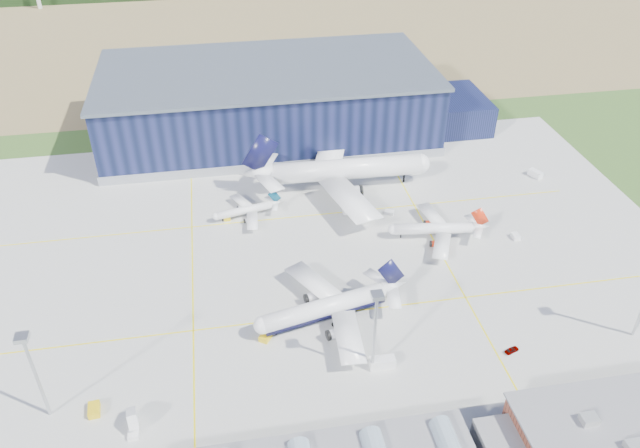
{
  "coord_description": "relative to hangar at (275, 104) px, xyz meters",
  "views": [
    {
      "loc": [
        -18.76,
        -124.3,
        107.92
      ],
      "look_at": [
        6.28,
        17.07,
        8.98
      ],
      "focal_mm": 35.0,
      "sensor_mm": 36.0,
      "label": 1
    }
  ],
  "objects": [
    {
      "name": "farmland",
      "position": [
        -2.81,
        125.2,
        -11.62
      ],
      "size": [
        600.0,
        220.0,
        0.01
      ],
      "primitive_type": "cube",
      "color": "#94784F",
      "rests_on": "ground"
    },
    {
      "name": "gse_tug_a",
      "position": [
        -53.62,
        -125.97,
        -10.81
      ],
      "size": [
        2.7,
        4.06,
        1.61
      ],
      "primitive_type": "cube",
      "rotation": [
        0.0,
        0.0,
        0.09
      ],
      "color": "gold",
      "rests_on": "ground"
    },
    {
      "name": "apron",
      "position": [
        -2.81,
        -84.8,
        -11.59
      ],
      "size": [
        220.0,
        160.0,
        0.08
      ],
      "color": "#A8A9A3",
      "rests_on": "ground"
    },
    {
      "name": "car_a",
      "position": [
        40.88,
        -124.95,
        -11.0
      ],
      "size": [
        3.92,
        2.61,
        1.24
      ],
      "primitive_type": "imported",
      "rotation": [
        0.0,
        0.0,
        1.92
      ],
      "color": "#99999E",
      "rests_on": "ground"
    },
    {
      "name": "hangar",
      "position": [
        0.0,
        0.0,
        0.0
      ],
      "size": [
        145.0,
        62.0,
        26.1
      ],
      "color": "black",
      "rests_on": "ground"
    },
    {
      "name": "light_mast_west",
      "position": [
        -62.81,
        -124.8,
        3.82
      ],
      "size": [
        2.6,
        2.6,
        23.0
      ],
      "color": "#B1B4B8",
      "rests_on": "ground"
    },
    {
      "name": "gse_tug_b",
      "position": [
        -15.6,
        -110.67,
        -10.89
      ],
      "size": [
        3.74,
        4.05,
        1.46
      ],
      "primitive_type": "cube",
      "rotation": [
        0.0,
        0.0,
        -0.59
      ],
      "color": "gold",
      "rests_on": "ground"
    },
    {
      "name": "airstair",
      "position": [
        -45.09,
        -131.11,
        -10.04
      ],
      "size": [
        2.85,
        5.22,
        3.16
      ],
      "primitive_type": "cube",
      "rotation": [
        0.0,
        0.0,
        0.19
      ],
      "color": "white",
      "rests_on": "ground"
    },
    {
      "name": "car_b",
      "position": [
        44.99,
        -142.8,
        -10.98
      ],
      "size": [
        3.93,
        1.57,
        1.27
      ],
      "primitive_type": "imported",
      "rotation": [
        0.0,
        0.0,
        1.51
      ],
      "color": "#99999E",
      "rests_on": "ground"
    },
    {
      "name": "gse_van_b",
      "position": [
        83.43,
        -49.46,
        -10.49
      ],
      "size": [
        3.99,
        5.41,
        2.25
      ],
      "primitive_type": "cube",
      "rotation": [
        0.0,
        0.0,
        0.4
      ],
      "color": "white",
      "rests_on": "ground"
    },
    {
      "name": "airliner_widebody",
      "position": [
        18.04,
        -44.69,
        -1.26
      ],
      "size": [
        65.26,
        63.91,
        20.71
      ],
      "primitive_type": null,
      "rotation": [
        0.0,
        0.0,
        -0.03
      ],
      "color": "white",
      "rests_on": "ground"
    },
    {
      "name": "airliner_red",
      "position": [
        37.32,
        -77.56,
        -6.7
      ],
      "size": [
        34.07,
        33.51,
        9.83
      ],
      "primitive_type": null,
      "rotation": [
        0.0,
        0.0,
        3.0
      ],
      "color": "white",
      "rests_on": "ground"
    },
    {
      "name": "gse_tug_c",
      "position": [
        -22.04,
        -57.13,
        -10.93
      ],
      "size": [
        2.03,
        3.18,
        1.37
      ],
      "primitive_type": "cube",
      "rotation": [
        0.0,
        0.0,
        0.02
      ],
      "color": "gold",
      "rests_on": "ground"
    },
    {
      "name": "ops_building",
      "position": [
        52.2,
        -154.81,
        -6.82
      ],
      "size": [
        46.0,
        23.0,
        10.9
      ],
      "color": "brown",
      "rests_on": "ground"
    },
    {
      "name": "airliner_navy",
      "position": [
        -0.46,
        -106.8,
        -4.91
      ],
      "size": [
        49.04,
        48.36,
        13.41
      ],
      "primitive_type": null,
      "rotation": [
        0.0,
        0.0,
        3.37
      ],
      "color": "white",
      "rests_on": "ground"
    },
    {
      "name": "airliner_regional",
      "position": [
        -16.52,
        -56.89,
        -7.94
      ],
      "size": [
        26.57,
        26.2,
        7.34
      ],
      "primitive_type": null,
      "rotation": [
        0.0,
        0.0,
        3.35
      ],
      "color": "white",
      "rests_on": "ground"
    },
    {
      "name": "gse_cart_a",
      "position": [
        61.34,
        -82.23,
        -10.96
      ],
      "size": [
        2.05,
        3.06,
        1.32
      ],
      "primitive_type": "cube",
      "rotation": [
        0.0,
        0.0,
        -0.01
      ],
      "color": "white",
      "rests_on": "ground"
    },
    {
      "name": "light_mast_center",
      "position": [
        7.19,
        -124.8,
        3.82
      ],
      "size": [
        2.6,
        2.6,
        23.0
      ],
      "color": "#B1B4B8",
      "rests_on": "ground"
    },
    {
      "name": "gse_cart_b",
      "position": [
        28.0,
        -63.34,
        -11.0
      ],
      "size": [
        3.42,
        3.02,
        1.24
      ],
      "primitive_type": "cube",
      "rotation": [
        0.0,
        0.0,
        1.09
      ],
      "color": "white",
      "rests_on": "ground"
    },
    {
      "name": "gse_van_a",
      "position": [
        9.7,
        -124.09,
        -10.34
      ],
      "size": [
        5.94,
        2.77,
        2.55
      ],
      "primitive_type": "cube",
      "rotation": [
        0.0,
        0.0,
        1.53
      ],
      "color": "white",
      "rests_on": "ground"
    },
    {
      "name": "ground",
      "position": [
        -2.81,
        -94.8,
        -11.62
      ],
      "size": [
        600.0,
        600.0,
        0.0
      ],
      "primitive_type": "plane",
      "color": "#385921",
      "rests_on": "ground"
    }
  ]
}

